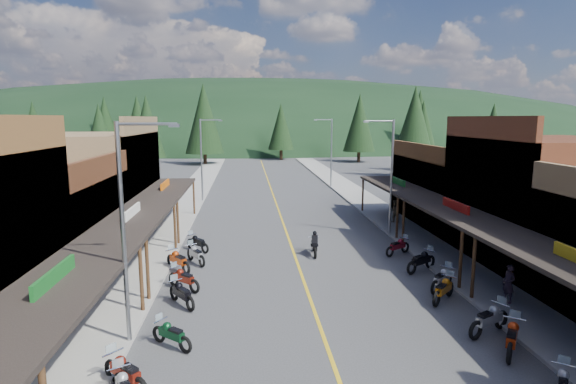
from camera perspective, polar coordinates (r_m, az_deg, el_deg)
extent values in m
plane|color=#38383A|center=(23.28, 1.91, -10.98)|extent=(220.00, 220.00, 0.00)
cube|color=gold|center=(42.52, -1.47, -1.58)|extent=(0.15, 90.00, 0.01)
cube|color=gray|center=(42.82, -13.17, -1.66)|extent=(3.40, 94.00, 0.15)
cube|color=gray|center=(43.94, 9.93, -1.27)|extent=(3.40, 94.00, 0.15)
cube|color=brown|center=(16.10, -32.56, -6.51)|extent=(0.30, 10.20, 8.20)
cube|color=black|center=(15.81, -27.46, -10.53)|extent=(3.20, 10.20, 0.18)
cylinder|color=#472D19|center=(19.90, -18.13, -10.47)|extent=(0.16, 0.16, 3.00)
cube|color=#14591E|center=(15.75, -27.51, -9.84)|extent=(0.12, 3.00, 0.70)
cube|color=#3F2111|center=(26.50, -30.29, -4.12)|extent=(8.00, 9.00, 5.00)
cube|color=#3F2111|center=(24.99, -22.37, -2.87)|extent=(0.30, 9.00, 6.20)
cube|color=black|center=(24.62, -19.13, -3.09)|extent=(3.20, 9.00, 0.18)
cylinder|color=#472D19|center=(21.01, -17.41, -9.37)|extent=(0.16, 0.16, 3.00)
cylinder|color=#472D19|center=(28.38, -14.16, -4.35)|extent=(0.16, 0.16, 3.00)
cube|color=silver|center=(24.58, -19.15, -2.64)|extent=(0.12, 3.00, 0.70)
cube|color=brown|center=(35.11, -23.90, 1.05)|extent=(8.00, 10.20, 7.00)
cube|color=brown|center=(34.00, -17.81, 2.18)|extent=(0.30, 10.20, 8.20)
cube|color=black|center=(33.86, -15.32, 0.39)|extent=(3.20, 10.20, 0.18)
cylinder|color=#472D19|center=(29.54, -13.81, -3.80)|extent=(0.16, 0.16, 3.00)
cylinder|color=#472D19|center=(38.28, -11.86, -0.74)|extent=(0.16, 0.16, 3.00)
cube|color=#CC590C|center=(33.83, -15.33, 0.73)|extent=(0.12, 3.00, 0.70)
cylinder|color=#472D19|center=(21.82, 22.50, -8.96)|extent=(0.16, 0.16, 3.00)
cube|color=#562B19|center=(29.12, 29.98, -0.97)|extent=(8.00, 9.00, 7.00)
cube|color=#562B19|center=(26.99, 23.39, 0.09)|extent=(0.30, 9.00, 8.20)
cube|color=black|center=(26.51, 20.48, -2.30)|extent=(3.20, 9.00, 0.18)
cylinder|color=#472D19|center=(22.83, 21.09, -8.06)|extent=(0.16, 0.16, 3.00)
cylinder|color=#472D19|center=(29.76, 14.46, -3.73)|extent=(0.16, 0.16, 3.00)
cube|color=#B2140F|center=(26.47, 20.51, -1.88)|extent=(0.12, 3.00, 0.70)
cube|color=#4C2D16|center=(37.39, 21.42, 0.13)|extent=(8.00, 10.20, 5.00)
cube|color=#4C2D16|center=(35.74, 15.96, 0.99)|extent=(0.30, 10.20, 6.20)
cube|color=black|center=(35.26, 13.75, 0.80)|extent=(3.20, 10.20, 0.18)
cylinder|color=#472D19|center=(30.86, 13.71, -3.23)|extent=(0.16, 0.16, 3.00)
cylinder|color=#472D19|center=(39.31, 9.47, -0.40)|extent=(0.16, 0.16, 3.00)
cube|color=#14591E|center=(35.23, 13.76, 1.13)|extent=(0.12, 3.00, 0.70)
cylinder|color=gray|center=(16.74, -20.18, -5.38)|extent=(0.16, 0.16, 8.00)
cylinder|color=gray|center=(16.00, -17.48, 8.24)|extent=(2.00, 0.10, 0.10)
cube|color=gray|center=(15.83, -14.25, 8.19)|extent=(0.35, 0.18, 0.12)
cylinder|color=gray|center=(44.05, -10.94, 3.88)|extent=(0.16, 0.16, 8.00)
cylinder|color=gray|center=(43.77, -9.78, 9.00)|extent=(2.00, 0.10, 0.10)
cube|color=gray|center=(43.71, -8.59, 8.96)|extent=(0.35, 0.18, 0.12)
cylinder|color=gray|center=(31.52, 13.01, 1.67)|extent=(0.16, 0.16, 8.00)
cylinder|color=gray|center=(30.95, 11.50, 8.84)|extent=(2.00, 0.10, 0.10)
cube|color=gray|center=(30.70, 9.87, 8.79)|extent=(0.35, 0.18, 0.12)
cylinder|color=gray|center=(52.74, 5.52, 4.89)|extent=(0.16, 0.16, 8.00)
cylinder|color=gray|center=(52.40, 4.50, 9.15)|extent=(2.00, 0.10, 0.10)
cube|color=gray|center=(52.26, 3.52, 9.10)|extent=(0.35, 0.18, 0.12)
ellipsoid|color=black|center=(156.88, -4.31, 6.41)|extent=(310.00, 140.00, 60.00)
cylinder|color=black|center=(91.83, -29.27, 3.77)|extent=(0.60, 0.60, 2.00)
cone|color=black|center=(91.57, -29.55, 7.19)|extent=(5.04, 5.04, 9.00)
cylinder|color=black|center=(94.34, -18.35, 4.60)|extent=(0.60, 0.60, 2.00)
cone|color=black|center=(94.08, -18.55, 8.40)|extent=(5.88, 5.88, 10.50)
cylinder|color=black|center=(80.29, -10.48, 4.17)|extent=(0.60, 0.60, 2.00)
cone|color=black|center=(79.97, -10.63, 9.17)|extent=(6.72, 6.72, 12.00)
cylinder|color=black|center=(88.19, -0.89, 4.78)|extent=(0.60, 0.60, 2.00)
cone|color=black|center=(87.92, -0.90, 8.35)|extent=(5.04, 5.04, 9.00)
cylinder|color=black|center=(84.55, 8.96, 4.46)|extent=(0.60, 0.60, 2.00)
cone|color=black|center=(84.25, 9.07, 8.70)|extent=(5.88, 5.88, 10.50)
cylinder|color=black|center=(100.86, 16.15, 4.99)|extent=(0.60, 0.60, 2.00)
cone|color=black|center=(100.61, 16.34, 8.97)|extent=(6.72, 6.72, 12.00)
cylinder|color=black|center=(98.82, 24.36, 4.44)|extent=(0.60, 0.60, 2.00)
cone|color=black|center=(98.58, 24.58, 7.63)|extent=(5.04, 5.04, 9.00)
cylinder|color=black|center=(102.17, -21.99, 4.73)|extent=(0.60, 0.60, 2.00)
cone|color=black|center=(101.93, -22.21, 8.23)|extent=(5.88, 5.88, 10.50)
cylinder|color=black|center=(64.96, -22.50, 2.40)|extent=(0.60, 0.60, 2.00)
cone|color=black|center=(64.61, -22.78, 6.81)|extent=(4.48, 4.48, 8.00)
cylinder|color=black|center=(72.18, 16.53, 3.36)|extent=(0.60, 0.60, 2.00)
cone|color=black|center=(71.85, 16.73, 7.65)|extent=(4.93, 4.93, 8.80)
cylinder|color=black|center=(73.59, -17.25, 3.44)|extent=(0.60, 0.60, 2.00)
cone|color=black|center=(73.26, -17.47, 7.95)|extent=(5.38, 5.38, 9.60)
cylinder|color=black|center=(64.24, 15.51, 2.71)|extent=(0.60, 0.60, 2.00)
cone|color=black|center=(63.85, 15.76, 8.24)|extent=(5.82, 5.82, 10.40)
imported|color=#261B29|center=(22.06, 26.24, -10.38)|extent=(0.54, 0.70, 1.71)
imported|color=brown|center=(35.55, 13.33, -2.36)|extent=(0.85, 0.51, 1.73)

